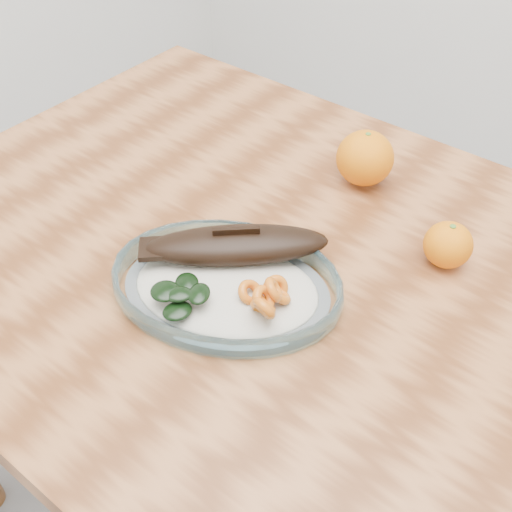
% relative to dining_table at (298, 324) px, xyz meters
% --- Properties ---
extents(dining_table, '(1.20, 0.80, 0.75)m').
position_rel_dining_table_xyz_m(dining_table, '(0.00, 0.00, 0.00)').
color(dining_table, brown).
rests_on(dining_table, ground).
extents(plated_meal, '(0.69, 0.69, 0.08)m').
position_rel_dining_table_xyz_m(plated_meal, '(-0.06, -0.08, 0.12)').
color(plated_meal, white).
rests_on(plated_meal, dining_table).
extents(orange_left, '(0.09, 0.09, 0.09)m').
position_rel_dining_table_xyz_m(orange_left, '(-0.04, 0.22, 0.14)').
color(orange_left, orange).
rests_on(orange_left, dining_table).
extents(orange_right, '(0.06, 0.06, 0.06)m').
position_rel_dining_table_xyz_m(orange_right, '(0.14, 0.13, 0.13)').
color(orange_right, orange).
rests_on(orange_right, dining_table).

